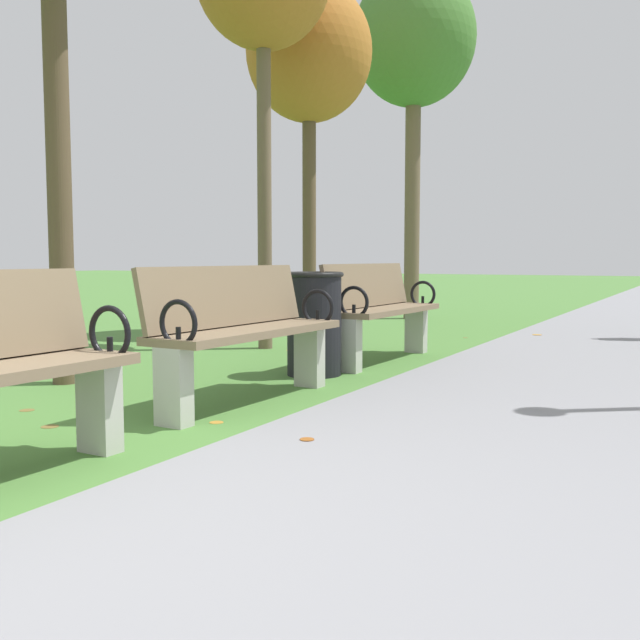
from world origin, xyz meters
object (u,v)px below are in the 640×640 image
at_px(tree_5, 414,42).
at_px(trash_bin, 314,323).
at_px(park_bench_2, 244,330).
at_px(tree_4, 309,55).
at_px(park_bench_3, 380,309).

distance_m(tree_5, trash_bin, 6.92).
xyz_separation_m(park_bench_2, tree_4, (-1.83, 4.13, 2.97)).
bearing_deg(park_bench_3, trash_bin, -98.40).
relative_size(park_bench_2, tree_5, 0.30).
distance_m(park_bench_2, tree_5, 7.94).
xyz_separation_m(park_bench_2, park_bench_3, (-0.00, 2.22, 0.00)).
distance_m(tree_4, trash_bin, 4.52).
bearing_deg(park_bench_2, tree_4, 113.86).
height_order(park_bench_2, trash_bin, park_bench_2).
bearing_deg(tree_5, tree_4, -96.97).
distance_m(park_bench_3, trash_bin, 1.01).
height_order(park_bench_3, tree_4, tree_4).
height_order(park_bench_3, tree_5, tree_5).
xyz_separation_m(tree_5, trash_bin, (1.35, -5.61, -3.82)).
bearing_deg(tree_5, park_bench_3, -72.02).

